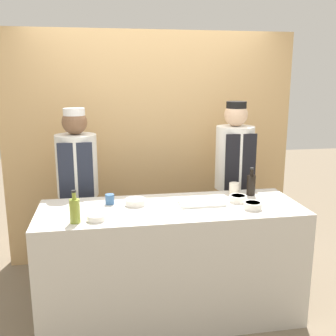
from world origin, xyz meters
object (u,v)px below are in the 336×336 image
Objects in this scene: sauce_bowl_purple at (96,217)px; cup_cream at (234,189)px; bottle_oil at (75,210)px; cutting_board at (202,203)px; chef_left at (78,192)px; chef_right at (234,182)px; sauce_bowl_yellow at (253,205)px; sauce_bowl_green at (238,198)px; cup_blue at (110,199)px; sauce_bowl_red at (136,202)px; bottle_soy at (251,184)px.

cup_cream reaches higher than sauce_bowl_purple.
sauce_bowl_purple is 0.55× the size of bottle_oil.
chef_left reaches higher than cutting_board.
chef_right is at bearing 71.46° from cup_cream.
sauce_bowl_yellow and sauce_bowl_green have the same top height.
cup_blue is at bearing 170.14° from cutting_board.
cup_cream is 1.43m from chef_left.
chef_right is at bearing 80.73° from sauce_bowl_yellow.
cup_blue is (-1.08, 0.31, 0.01)m from sauce_bowl_yellow.
cup_cream is at bearing -108.54° from chef_right.
chef_right is at bearing 30.25° from sauce_bowl_red.
sauce_bowl_yellow is at bearing -75.25° from sauce_bowl_green.
bottle_soy is at bearing 16.32° from bottle_oil.
bottle_oil is at bearing -173.70° from sauce_bowl_purple.
chef_left is (-0.48, 0.60, -0.07)m from sauce_bowl_red.
sauce_bowl_yellow is 1.75× the size of cup_blue.
bottle_soy is at bearing -91.69° from chef_right.
sauce_bowl_red is 1.16× the size of sauce_bowl_green.
bottle_soy is 0.14× the size of chef_left.
bottle_soy is 1.57m from chef_left.
chef_left reaches higher than sauce_bowl_purple.
sauce_bowl_green is at bearing 12.12° from sauce_bowl_purple.
sauce_bowl_green is 0.58× the size of bottle_soy.
bottle_oil is at bearing -168.52° from sauce_bowl_green.
bottle_oil is 0.93m from chef_left.
chef_left is at bearing 148.13° from sauce_bowl_yellow.
cup_cream is (-0.14, 0.04, -0.04)m from bottle_soy.
bottle_soy is (0.12, 0.36, 0.06)m from sauce_bowl_yellow.
bottle_soy is 0.15m from cup_cream.
sauce_bowl_purple is at bearing -79.15° from chef_left.
sauce_bowl_green is at bearing -100.49° from cup_cream.
cup_cream is (1.07, 0.09, 0.01)m from cup_blue.
chef_left is at bearing 91.79° from bottle_oil.
cutting_board is at bearing -160.00° from bottle_soy.
cup_blue is (-1.03, 0.12, 0.01)m from sauce_bowl_green.
sauce_bowl_red is 0.77m from chef_left.
sauce_bowl_green reaches higher than cutting_board.
cutting_board is (-0.31, -0.01, -0.02)m from sauce_bowl_green.
sauce_bowl_purple is 0.54× the size of bottle_soy.
sauce_bowl_red is 0.45× the size of cutting_board.
bottle_soy is 1.52m from bottle_oil.
chef_left is (-0.03, 0.92, -0.13)m from bottle_oil.
sauce_bowl_purple is 0.08× the size of chef_right.
cup_blue is 1.34m from chef_right.
sauce_bowl_purple is 1.26m from cup_cream.
cutting_board is 0.52m from bottle_soy.
sauce_bowl_green is 0.21m from cup_cream.
sauce_bowl_green reaches higher than sauce_bowl_red.
cup_blue is at bearing 56.49° from bottle_oil.
cup_cream is at bearing 4.79° from cup_blue.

